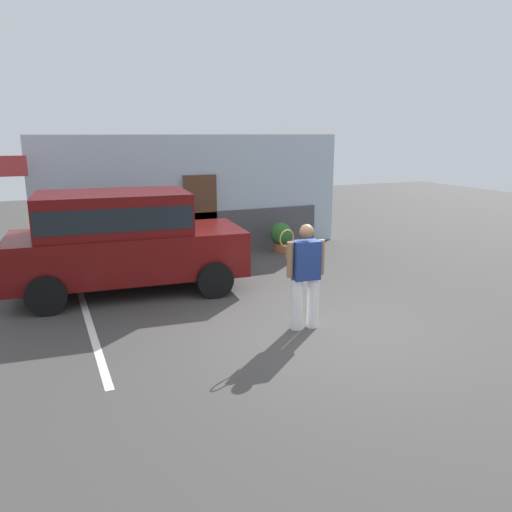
% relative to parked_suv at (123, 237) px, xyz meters
% --- Properties ---
extents(ground_plane, '(40.00, 40.00, 0.00)m').
position_rel_parked_suv_xyz_m(ground_plane, '(2.47, -3.39, -1.15)').
color(ground_plane, '#423F3D').
extents(parking_stripe_0, '(0.12, 4.40, 0.01)m').
position_rel_parked_suv_xyz_m(parking_stripe_0, '(-0.89, -1.89, -1.14)').
color(parking_stripe_0, silver).
rests_on(parking_stripe_0, ground_plane).
extents(house_frontage, '(8.40, 0.40, 3.14)m').
position_rel_parked_suv_xyz_m(house_frontage, '(2.47, 2.90, 0.33)').
color(house_frontage, silver).
rests_on(house_frontage, ground_plane).
extents(parked_suv, '(4.75, 2.49, 2.05)m').
position_rel_parked_suv_xyz_m(parked_suv, '(0.00, 0.00, 0.00)').
color(parked_suv, '#590C0C').
rests_on(parked_suv, ground_plane).
extents(tennis_player_man, '(0.78, 0.31, 1.76)m').
position_rel_parked_suv_xyz_m(tennis_player_man, '(2.40, -3.22, -0.22)').
color(tennis_player_man, white).
rests_on(tennis_player_man, ground_plane).
extents(potted_plant_by_porch, '(0.61, 0.61, 0.80)m').
position_rel_parked_suv_xyz_m(potted_plant_by_porch, '(4.53, 1.92, -0.70)').
color(potted_plant_by_porch, '#9E5638').
rests_on(potted_plant_by_porch, ground_plane).
extents(flag_pole, '(0.80, 0.05, 2.75)m').
position_rel_parked_suv_xyz_m(flag_pole, '(-2.21, 2.21, 0.77)').
color(flag_pole, silver).
rests_on(flag_pole, ground_plane).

